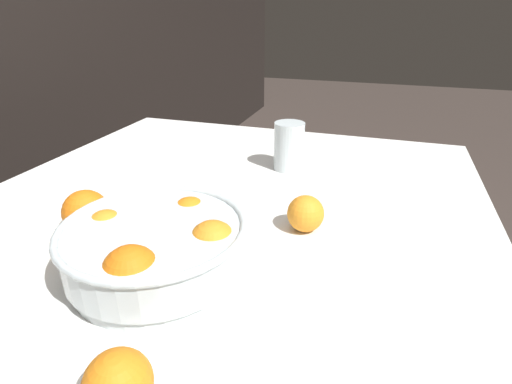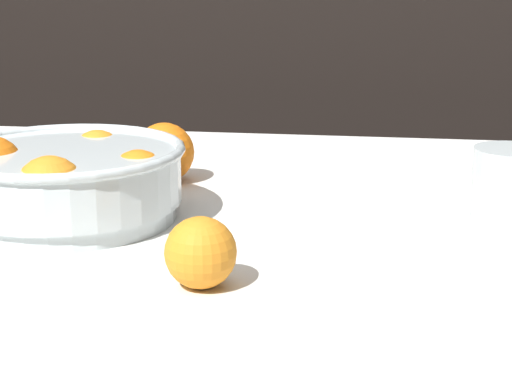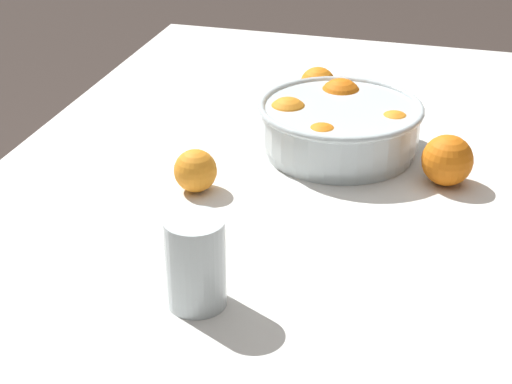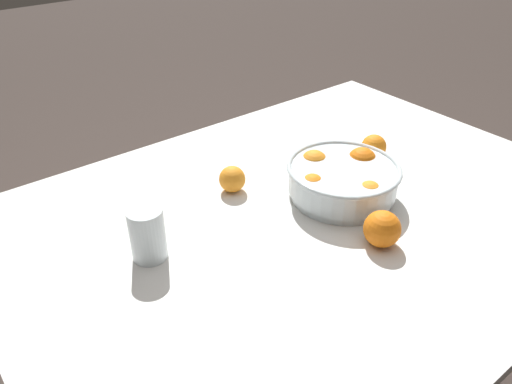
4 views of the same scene
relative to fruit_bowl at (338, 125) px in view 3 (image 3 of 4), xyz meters
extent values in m
cube|color=white|center=(0.10, 0.00, -0.07)|extent=(1.48, 1.10, 0.03)
cylinder|color=#936B47|center=(-0.58, -0.49, -0.42)|extent=(0.05, 0.05, 0.68)
cylinder|color=silver|center=(0.00, 0.00, -0.04)|extent=(0.26, 0.26, 0.02)
cylinder|color=silver|center=(0.00, 0.00, 0.00)|extent=(0.27, 0.27, 0.06)
torus|color=silver|center=(0.00, 0.00, 0.03)|extent=(0.29, 0.29, 0.01)
sphere|color=orange|center=(0.09, -0.01, 0.01)|extent=(0.07, 0.07, 0.07)
sphere|color=orange|center=(0.01, 0.10, 0.01)|extent=(0.07, 0.07, 0.07)
sphere|color=orange|center=(-0.09, -0.01, 0.01)|extent=(0.08, 0.08, 0.08)
sphere|color=orange|center=(0.02, -0.09, 0.01)|extent=(0.08, 0.08, 0.08)
cylinder|color=#F4A314|center=(0.50, -0.09, -0.01)|extent=(0.07, 0.07, 0.09)
cylinder|color=silver|center=(0.50, -0.09, 0.01)|extent=(0.08, 0.08, 0.12)
sphere|color=orange|center=(0.07, 0.19, -0.01)|extent=(0.08, 0.08, 0.08)
sphere|color=orange|center=(-0.22, -0.08, -0.01)|extent=(0.07, 0.07, 0.07)
sphere|color=orange|center=(0.20, -0.19, -0.02)|extent=(0.07, 0.07, 0.07)
camera|label=1|loc=(-0.45, -0.31, 0.34)|focal=28.00mm
camera|label=2|loc=(0.37, -0.94, 0.25)|focal=60.00mm
camera|label=3|loc=(1.35, 0.23, 0.59)|focal=60.00mm
camera|label=4|loc=(0.83, 0.71, 0.66)|focal=35.00mm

